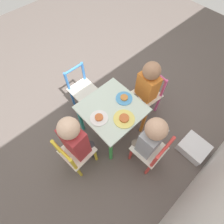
{
  "coord_description": "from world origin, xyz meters",
  "views": [
    {
      "loc": [
        0.57,
        0.62,
        1.79
      ],
      "look_at": [
        0.0,
        0.0,
        0.38
      ],
      "focal_mm": 28.0,
      "sensor_mm": 36.0,
      "label": 1
    }
  ],
  "objects_px": {
    "plate_right": "(99,118)",
    "plate_back": "(124,119)",
    "chair_pink": "(148,95)",
    "child_right": "(76,140)",
    "chair_blue": "(82,90)",
    "child_left": "(146,86)",
    "storage_bin": "(194,148)",
    "kids_table": "(112,112)",
    "chair_yellow": "(76,153)",
    "plate_left": "(124,98)",
    "chair_red": "(151,151)",
    "child_back": "(149,138)"
  },
  "relations": [
    {
      "from": "chair_pink",
      "to": "storage_bin",
      "type": "bearing_deg",
      "value": 4.46
    },
    {
      "from": "child_left",
      "to": "storage_bin",
      "type": "bearing_deg",
      "value": 9.45
    },
    {
      "from": "plate_left",
      "to": "plate_right",
      "type": "xyz_separation_m",
      "value": [
        0.31,
        -0.0,
        -0.0
      ]
    },
    {
      "from": "child_right",
      "to": "child_left",
      "type": "bearing_deg",
      "value": -95.45
    },
    {
      "from": "chair_blue",
      "to": "plate_back",
      "type": "xyz_separation_m",
      "value": [
        0.0,
        0.64,
        0.19
      ]
    },
    {
      "from": "chair_blue",
      "to": "plate_back",
      "type": "bearing_deg",
      "value": -89.92
    },
    {
      "from": "chair_yellow",
      "to": "plate_right",
      "type": "bearing_deg",
      "value": -87.7
    },
    {
      "from": "child_right",
      "to": "plate_left",
      "type": "relative_size",
      "value": 5.1
    },
    {
      "from": "plate_back",
      "to": "kids_table",
      "type": "bearing_deg",
      "value": -90.0
    },
    {
      "from": "child_right",
      "to": "plate_right",
      "type": "bearing_deg",
      "value": -87.2
    },
    {
      "from": "kids_table",
      "to": "plate_back",
      "type": "bearing_deg",
      "value": 90.0
    },
    {
      "from": "chair_yellow",
      "to": "plate_left",
      "type": "height_order",
      "value": "chair_yellow"
    },
    {
      "from": "kids_table",
      "to": "plate_left",
      "type": "distance_m",
      "value": 0.18
    },
    {
      "from": "chair_blue",
      "to": "plate_left",
      "type": "height_order",
      "value": "chair_blue"
    },
    {
      "from": "plate_right",
      "to": "plate_back",
      "type": "relative_size",
      "value": 0.85
    },
    {
      "from": "chair_yellow",
      "to": "child_back",
      "type": "distance_m",
      "value": 0.66
    },
    {
      "from": "kids_table",
      "to": "plate_left",
      "type": "height_order",
      "value": "plate_left"
    },
    {
      "from": "chair_yellow",
      "to": "child_right",
      "type": "height_order",
      "value": "child_right"
    },
    {
      "from": "chair_red",
      "to": "chair_blue",
      "type": "relative_size",
      "value": 1.0
    },
    {
      "from": "kids_table",
      "to": "chair_blue",
      "type": "height_order",
      "value": "chair_blue"
    },
    {
      "from": "child_right",
      "to": "storage_bin",
      "type": "distance_m",
      "value": 1.22
    },
    {
      "from": "child_right",
      "to": "child_back",
      "type": "height_order",
      "value": "child_right"
    },
    {
      "from": "child_left",
      "to": "child_back",
      "type": "distance_m",
      "value": 0.55
    },
    {
      "from": "chair_yellow",
      "to": "plate_right",
      "type": "distance_m",
      "value": 0.38
    },
    {
      "from": "chair_blue",
      "to": "storage_bin",
      "type": "xyz_separation_m",
      "value": [
        -0.46,
        1.23,
        -0.22
      ]
    },
    {
      "from": "child_left",
      "to": "chair_pink",
      "type": "bearing_deg",
      "value": 90.0
    },
    {
      "from": "plate_back",
      "to": "chair_pink",
      "type": "bearing_deg",
      "value": -167.86
    },
    {
      "from": "chair_yellow",
      "to": "plate_left",
      "type": "distance_m",
      "value": 0.67
    },
    {
      "from": "kids_table",
      "to": "child_back",
      "type": "relative_size",
      "value": 0.7
    },
    {
      "from": "child_left",
      "to": "chair_blue",
      "type": "bearing_deg",
      "value": -135.67
    },
    {
      "from": "child_left",
      "to": "kids_table",
      "type": "bearing_deg",
      "value": -90.0
    },
    {
      "from": "chair_blue",
      "to": "chair_pink",
      "type": "bearing_deg",
      "value": -47.83
    },
    {
      "from": "chair_pink",
      "to": "plate_back",
      "type": "distance_m",
      "value": 0.53
    },
    {
      "from": "chair_pink",
      "to": "plate_right",
      "type": "relative_size",
      "value": 3.35
    },
    {
      "from": "chair_yellow",
      "to": "child_left",
      "type": "xyz_separation_m",
      "value": [
        -0.91,
        0.0,
        0.18
      ]
    },
    {
      "from": "chair_blue",
      "to": "plate_right",
      "type": "relative_size",
      "value": 3.35
    },
    {
      "from": "chair_red",
      "to": "plate_back",
      "type": "distance_m",
      "value": 0.38
    },
    {
      "from": "chair_yellow",
      "to": "plate_left",
      "type": "relative_size",
      "value": 3.42
    },
    {
      "from": "chair_blue",
      "to": "chair_red",
      "type": "bearing_deg",
      "value": -88.43
    },
    {
      "from": "child_left",
      "to": "storage_bin",
      "type": "distance_m",
      "value": 0.81
    },
    {
      "from": "chair_yellow",
      "to": "chair_blue",
      "type": "distance_m",
      "value": 0.72
    },
    {
      "from": "plate_right",
      "to": "child_left",
      "type": "bearing_deg",
      "value": 175.61
    },
    {
      "from": "plate_right",
      "to": "storage_bin",
      "type": "height_order",
      "value": "plate_right"
    },
    {
      "from": "chair_blue",
      "to": "plate_right",
      "type": "bearing_deg",
      "value": -107.62
    },
    {
      "from": "storage_bin",
      "to": "child_left",
      "type": "bearing_deg",
      "value": -86.54
    },
    {
      "from": "chair_pink",
      "to": "chair_blue",
      "type": "relative_size",
      "value": 1.0
    },
    {
      "from": "chair_pink",
      "to": "child_back",
      "type": "height_order",
      "value": "child_back"
    },
    {
      "from": "chair_red",
      "to": "child_left",
      "type": "xyz_separation_m",
      "value": [
        -0.4,
        -0.44,
        0.18
      ]
    },
    {
      "from": "child_right",
      "to": "kids_table",
      "type": "bearing_deg",
      "value": -90.0
    },
    {
      "from": "plate_left",
      "to": "plate_back",
      "type": "bearing_deg",
      "value": 45.0
    }
  ]
}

